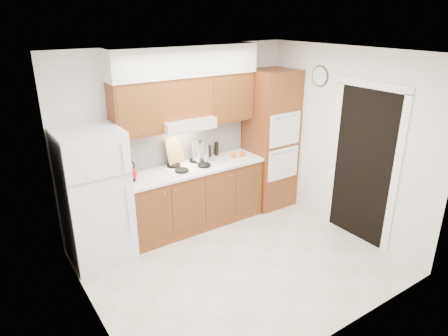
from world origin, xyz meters
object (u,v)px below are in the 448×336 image
object	(u,v)px
oven_cabinet	(270,140)
fridge	(95,197)
kettle	(130,174)
stock_pot	(200,151)

from	to	relation	value
oven_cabinet	fridge	bearing A→B (deg)	-179.30
oven_cabinet	kettle	bearing A→B (deg)	179.67
oven_cabinet	stock_pot	xyz separation A→B (m)	(-1.21, 0.14, 0.00)
oven_cabinet	stock_pot	bearing A→B (deg)	173.39
fridge	kettle	size ratio (longest dim) A/B	9.18
fridge	kettle	distance (m)	0.52
oven_cabinet	stock_pot	distance (m)	1.22
stock_pot	oven_cabinet	bearing A→B (deg)	-6.61
fridge	kettle	bearing A→B (deg)	5.69
fridge	stock_pot	distance (m)	1.66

